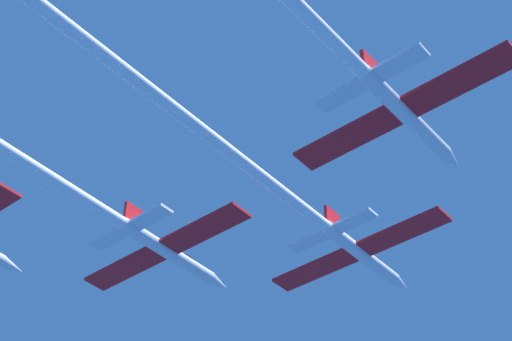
{
  "coord_description": "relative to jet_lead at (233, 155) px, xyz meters",
  "views": [
    {
      "loc": [
        38.08,
        -64.1,
        -50.06
      ],
      "look_at": [
        -0.23,
        -17.68,
        -0.02
      ],
      "focal_mm": 59.82,
      "sensor_mm": 36.0,
      "label": 1
    }
  ],
  "objects": [
    {
      "name": "jet_lead",
      "position": [
        0.0,
        0.0,
        0.0
      ],
      "size": [
        20.95,
        70.58,
        3.47
      ],
      "color": "white"
    }
  ]
}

